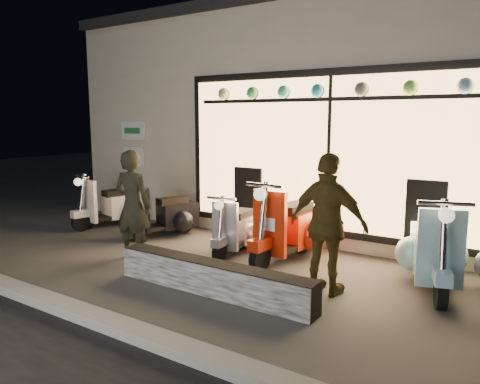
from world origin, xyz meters
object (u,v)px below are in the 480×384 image
Objects in this scene: man at (133,205)px; graffiti_barrier at (212,278)px; scooter_red at (292,227)px; woman at (328,224)px; scooter_silver at (239,228)px.

graffiti_barrier is at bearing 155.67° from man.
woman is (1.05, -1.09, 0.39)m from scooter_red.
scooter_silver is at bearing 114.09° from graffiti_barrier.
scooter_red is (0.86, 0.16, 0.10)m from scooter_silver.
scooter_silver is 0.79× the size of scooter_red.
graffiti_barrier is 1.91m from scooter_red.
scooter_red is 2.42m from man.
woman is at bearing -43.14° from scooter_red.
scooter_red reaches higher than graffiti_barrier.
graffiti_barrier is at bearing -74.30° from scooter_silver.
scooter_silver is (-0.77, 1.73, 0.17)m from graffiti_barrier.
scooter_silver reaches higher than graffiti_barrier.
man reaches higher than scooter_red.
scooter_red is 1.56m from woman.
graffiti_barrier is 1.66× the size of man.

